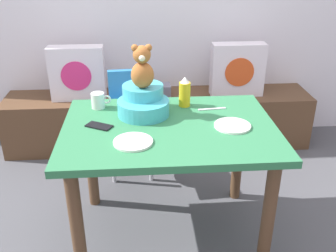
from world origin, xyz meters
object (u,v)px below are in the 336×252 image
Objects in this scene: dining_table at (169,144)px; teddy_bear at (142,68)px; coffee_mug at (98,100)px; dinner_plate_far at (232,126)px; pillow_floral_left at (77,73)px; pillow_floral_right at (237,70)px; highchair at (130,110)px; cell_phone at (99,126)px; ketchup_bottle at (185,92)px; dinner_plate_near at (133,142)px; infant_seat_teal at (143,102)px; book_stack at (158,90)px.

teddy_bear reaches higher than dining_table.
coffee_mug reaches higher than dinner_plate_far.
pillow_floral_left is 1.56m from dinner_plate_far.
teddy_bear is (-0.80, -0.97, 0.34)m from pillow_floral_right.
highchair reaches higher than dinner_plate_far.
teddy_bear is 0.59m from dinner_plate_far.
teddy_bear is 0.40m from cell_phone.
coffee_mug is 0.82m from dinner_plate_far.
pillow_floral_left is 1.00× the size of pillow_floral_right.
dining_table is at bearing -63.64° from cell_phone.
dinner_plate_near is at bearing -124.22° from ketchup_bottle.
pillow_floral_left is 2.38× the size of ketchup_bottle.
infant_seat_teal is (-0.14, 0.18, 0.19)m from dining_table.
pillow_floral_right is at bearing 75.04° from dinner_plate_far.
highchair is at bearing 107.57° from dining_table.
infant_seat_teal is 0.29m from coffee_mug.
dinner_plate_near is 1.39× the size of cell_phone.
dining_table is at bearing 42.90° from dinner_plate_near.
pillow_floral_left is 0.62m from highchair.
teddy_bear is (-0.13, -0.99, 0.51)m from book_stack.
book_stack is 1.28m from dinner_plate_far.
teddy_bear reaches higher than coffee_mug.
cell_phone is at bearing 132.85° from dinner_plate_near.
dinner_plate_near is (-0.31, -0.46, -0.08)m from ketchup_bottle.
pillow_floral_right is 1.30m from teddy_bear.
dinner_plate_near is at bearing -98.15° from book_stack.
pillow_floral_left is at bearing 135.82° from highchair.
teddy_bear is at bearing -90.00° from infant_seat_teal.
pillow_floral_right is 1.59m from dinner_plate_near.
pillow_floral_left is at bearing 42.70° from cell_phone.
ketchup_bottle reaches higher than book_stack.
highchair is at bearing 17.09° from cell_phone.
pillow_floral_right is 1.38m from coffee_mug.
dinner_plate_near reaches higher than dining_table.
highchair is at bearing 68.99° from coffee_mug.
pillow_floral_right is 0.69m from book_stack.
pillow_floral_left reaches higher than coffee_mug.
teddy_bear is at bearing 127.61° from dining_table.
dining_table is at bearing -60.14° from pillow_floral_left.
ketchup_bottle is 0.92× the size of dinner_plate_near.
pillow_floral_right is at bearing 0.00° from pillow_floral_left.
coffee_mug is (-0.41, 0.28, 0.16)m from dining_table.
highchair is at bearing -155.03° from pillow_floral_right.
infant_seat_teal is at bearing -80.33° from highchair.
coffee_mug is (-0.40, -0.89, 0.28)m from book_stack.
ketchup_bottle is (0.12, -0.90, 0.32)m from book_stack.
pillow_floral_left is 1.17m from cell_phone.
ketchup_bottle is 0.39m from dinner_plate_far.
dinner_plate_far is (-0.32, -1.19, 0.07)m from pillow_floral_right.
book_stack is 1.08× the size of ketchup_bottle.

